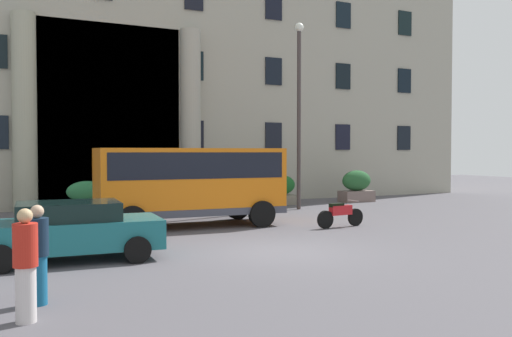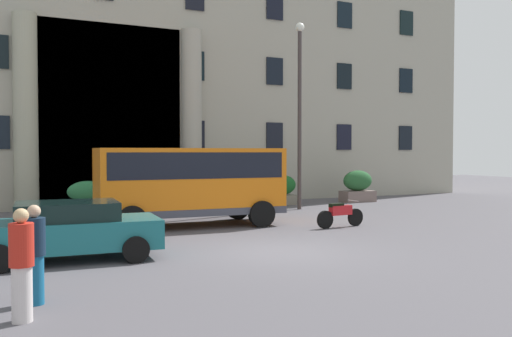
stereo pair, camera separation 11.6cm
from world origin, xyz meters
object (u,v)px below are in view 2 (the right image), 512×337
(hedge_planter_east, at_px, (358,187))
(hedge_planter_far_east, at_px, (225,193))
(pedestrian_man_red_shirt, at_px, (22,265))
(lamppost_plaza_centre, at_px, (300,102))
(hedge_planter_west, at_px, (87,199))
(white_taxi_kerbside, at_px, (68,230))
(pedestrian_woman_with_bag, at_px, (34,254))
(orange_minibus, at_px, (190,180))
(bus_stop_sign, at_px, (274,178))
(motorcycle_near_kerb, at_px, (340,214))
(hedge_planter_entrance_right, at_px, (280,190))

(hedge_planter_east, height_order, hedge_planter_far_east, hedge_planter_east)
(pedestrian_man_red_shirt, xyz_separation_m, lamppost_plaza_centre, (11.73, 12.07, 3.89))
(hedge_planter_west, distance_m, hedge_planter_east, 13.35)
(hedge_planter_east, relative_size, pedestrian_man_red_shirt, 1.02)
(white_taxi_kerbside, height_order, pedestrian_man_red_shirt, pedestrian_man_red_shirt)
(pedestrian_woman_with_bag, relative_size, lamppost_plaza_centre, 0.20)
(orange_minibus, relative_size, lamppost_plaza_centre, 0.77)
(hedge_planter_west, height_order, hedge_planter_east, hedge_planter_east)
(hedge_planter_far_east, bearing_deg, pedestrian_woman_with_bag, -123.99)
(bus_stop_sign, xyz_separation_m, motorcycle_near_kerb, (0.15, -4.59, -1.03))
(motorcycle_near_kerb, bearing_deg, hedge_planter_entrance_right, 71.92)
(motorcycle_near_kerb, xyz_separation_m, pedestrian_man_red_shirt, (-10.08, -6.48, 0.41))
(orange_minibus, distance_m, pedestrian_woman_with_bag, 9.68)
(hedge_planter_east, distance_m, lamppost_plaza_centre, 6.28)
(bus_stop_sign, xyz_separation_m, hedge_planter_entrance_right, (1.96, 3.11, -0.78))
(bus_stop_sign, xyz_separation_m, pedestrian_woman_with_bag, (-9.70, -10.14, -0.64))
(white_taxi_kerbside, bearing_deg, pedestrian_man_red_shirt, -100.68)
(orange_minibus, relative_size, motorcycle_near_kerb, 3.32)
(hedge_planter_east, distance_m, pedestrian_man_red_shirt, 21.38)
(bus_stop_sign, bearing_deg, hedge_planter_west, 158.67)
(bus_stop_sign, distance_m, motorcycle_near_kerb, 4.70)
(hedge_planter_west, distance_m, motorcycle_near_kerb, 10.28)
(bus_stop_sign, xyz_separation_m, hedge_planter_west, (-7.05, 2.75, -0.82))
(pedestrian_man_red_shirt, bearing_deg, motorcycle_near_kerb, -46.42)
(pedestrian_woman_with_bag, xyz_separation_m, lamppost_plaza_centre, (11.51, 11.15, 3.92))
(hedge_planter_far_east, height_order, lamppost_plaza_centre, lamppost_plaza_centre)
(hedge_planter_east, bearing_deg, orange_minibus, -154.78)
(hedge_planter_east, height_order, pedestrian_man_red_shirt, pedestrian_man_red_shirt)
(hedge_planter_west, xyz_separation_m, pedestrian_man_red_shirt, (-2.88, -13.82, 0.20))
(white_taxi_kerbside, xyz_separation_m, lamppost_plaza_centre, (10.59, 7.49, 4.04))
(hedge_planter_east, relative_size, white_taxi_kerbside, 0.40)
(bus_stop_sign, height_order, hedge_planter_entrance_right, bus_stop_sign)
(hedge_planter_entrance_right, distance_m, lamppost_plaza_centre, 4.57)
(hedge_planter_west, bearing_deg, hedge_planter_far_east, -1.34)
(hedge_planter_far_east, xyz_separation_m, white_taxi_kerbside, (-7.68, -9.09, -0.01))
(hedge_planter_entrance_right, bearing_deg, hedge_planter_far_east, -170.75)
(hedge_planter_east, height_order, lamppost_plaza_centre, lamppost_plaza_centre)
(hedge_planter_west, xyz_separation_m, white_taxi_kerbside, (-1.74, -9.23, 0.06))
(pedestrian_woman_with_bag, bearing_deg, lamppost_plaza_centre, -161.61)
(white_taxi_kerbside, bearing_deg, pedestrian_woman_with_bag, -100.74)
(motorcycle_near_kerb, bearing_deg, hedge_planter_east, 45.61)
(orange_minibus, bearing_deg, hedge_planter_west, 122.08)
(hedge_planter_entrance_right, xyz_separation_m, pedestrian_man_red_shirt, (-11.88, -14.17, 0.16))
(bus_stop_sign, distance_m, hedge_planter_far_east, 2.94)
(bus_stop_sign, relative_size, hedge_planter_east, 1.37)
(hedge_planter_east, bearing_deg, hedge_planter_west, -179.52)
(bus_stop_sign, height_order, pedestrian_man_red_shirt, bus_stop_sign)
(hedge_planter_far_east, relative_size, pedestrian_man_red_shirt, 1.11)
(hedge_planter_far_east, bearing_deg, hedge_planter_entrance_right, 9.25)
(hedge_planter_entrance_right, relative_size, white_taxi_kerbside, 0.40)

